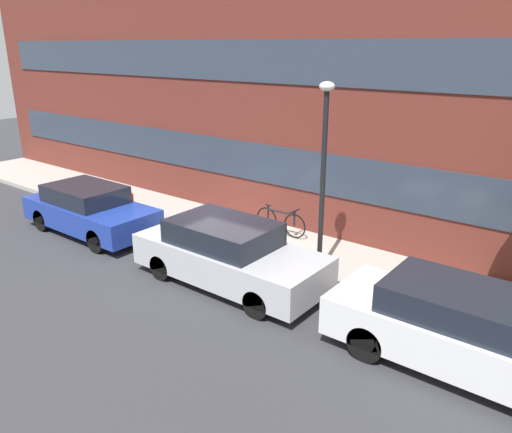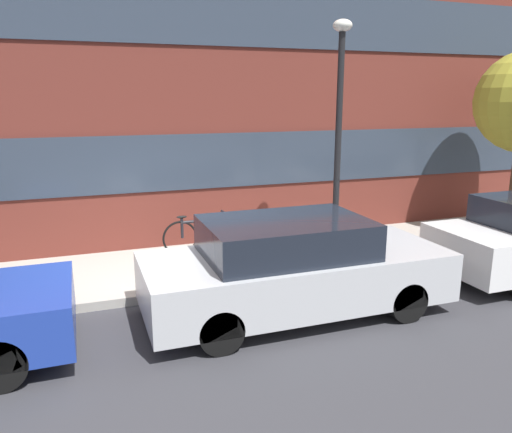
{
  "view_description": "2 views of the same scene",
  "coord_description": "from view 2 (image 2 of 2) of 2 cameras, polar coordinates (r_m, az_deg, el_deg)",
  "views": [
    {
      "loc": [
        8.08,
        -8.55,
        5.03
      ],
      "look_at": [
        1.13,
        0.34,
        1.12
      ],
      "focal_mm": 35.0,
      "sensor_mm": 36.0,
      "label": 1
    },
    {
      "loc": [
        -1.36,
        -7.27,
        3.1
      ],
      "look_at": [
        1.27,
        0.07,
        1.22
      ],
      "focal_mm": 35.0,
      "sensor_mm": 36.0,
      "label": 2
    }
  ],
  "objects": [
    {
      "name": "ground_plane",
      "position": [
        8.02,
        -8.5,
        -9.37
      ],
      "size": [
        56.0,
        56.0,
        0.0
      ],
      "primitive_type": "plane",
      "color": "#333338"
    },
    {
      "name": "sidewalk_strip",
      "position": [
        9.13,
        -10.07,
        -6.04
      ],
      "size": [
        28.0,
        2.48,
        0.14
      ],
      "color": "#A8A399",
      "rests_on": "ground_plane"
    },
    {
      "name": "rowhouse_facade",
      "position": [
        10.34,
        -12.77,
        19.27
      ],
      "size": [
        28.0,
        1.02,
        8.36
      ],
      "color": "maroon",
      "rests_on": "ground_plane"
    },
    {
      "name": "parked_car_silver",
      "position": [
        7.23,
        4.33,
        -5.85
      ],
      "size": [
        4.39,
        1.75,
        1.43
      ],
      "color": "#B2B5BA",
      "rests_on": "ground_plane"
    },
    {
      "name": "bicycle",
      "position": [
        9.68,
        -6.0,
        -1.93
      ],
      "size": [
        1.59,
        0.44,
        0.77
      ],
      "rotation": [
        0.0,
        0.0,
        0.01
      ],
      "color": "black",
      "rests_on": "sidewalk_strip"
    },
    {
      "name": "lamp_post",
      "position": [
        8.76,
        9.47,
        11.16
      ],
      "size": [
        0.32,
        0.32,
        4.19
      ],
      "color": "black",
      "rests_on": "sidewalk_strip"
    }
  ]
}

